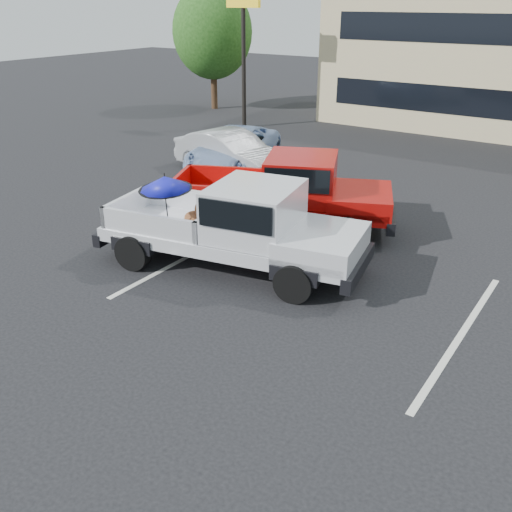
{
  "coord_description": "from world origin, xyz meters",
  "views": [
    {
      "loc": [
        4.75,
        -6.89,
        5.28
      ],
      "look_at": [
        -0.16,
        0.37,
        1.3
      ],
      "focal_mm": 40.0,
      "sensor_mm": 36.0,
      "label": 1
    }
  ],
  "objects_px": {
    "red_pickup": "(294,190)",
    "silver_sedan": "(231,153)",
    "motel_sign": "(243,14)",
    "tree_left": "(212,32)",
    "silver_pickup": "(244,223)",
    "blue_suv": "(234,150)"
  },
  "relations": [
    {
      "from": "motel_sign",
      "to": "blue_suv",
      "type": "relative_size",
      "value": 1.24
    },
    {
      "from": "motel_sign",
      "to": "blue_suv",
      "type": "xyz_separation_m",
      "value": [
        3.66,
        -5.79,
        -3.98
      ]
    },
    {
      "from": "blue_suv",
      "to": "silver_pickup",
      "type": "bearing_deg",
      "value": -70.64
    },
    {
      "from": "motel_sign",
      "to": "red_pickup",
      "type": "relative_size",
      "value": 1.01
    },
    {
      "from": "silver_pickup",
      "to": "blue_suv",
      "type": "distance_m",
      "value": 7.79
    },
    {
      "from": "tree_left",
      "to": "red_pickup",
      "type": "bearing_deg",
      "value": -45.66
    },
    {
      "from": "motel_sign",
      "to": "silver_pickup",
      "type": "bearing_deg",
      "value": -54.86
    },
    {
      "from": "tree_left",
      "to": "silver_sedan",
      "type": "bearing_deg",
      "value": -49.58
    },
    {
      "from": "tree_left",
      "to": "silver_pickup",
      "type": "bearing_deg",
      "value": -50.3
    },
    {
      "from": "motel_sign",
      "to": "red_pickup",
      "type": "xyz_separation_m",
      "value": [
        8.07,
        -9.35,
        -3.64
      ]
    },
    {
      "from": "tree_left",
      "to": "silver_pickup",
      "type": "height_order",
      "value": "tree_left"
    },
    {
      "from": "silver_sedan",
      "to": "blue_suv",
      "type": "distance_m",
      "value": 0.57
    },
    {
      "from": "silver_sedan",
      "to": "silver_pickup",
      "type": "bearing_deg",
      "value": -130.97
    },
    {
      "from": "tree_left",
      "to": "silver_pickup",
      "type": "relative_size",
      "value": 1.01
    },
    {
      "from": "red_pickup",
      "to": "silver_sedan",
      "type": "xyz_separation_m",
      "value": [
        -4.15,
        3.05,
        -0.32
      ]
    },
    {
      "from": "motel_sign",
      "to": "red_pickup",
      "type": "bearing_deg",
      "value": -49.21
    },
    {
      "from": "tree_left",
      "to": "blue_suv",
      "type": "bearing_deg",
      "value": -48.92
    },
    {
      "from": "motel_sign",
      "to": "red_pickup",
      "type": "height_order",
      "value": "motel_sign"
    },
    {
      "from": "motel_sign",
      "to": "red_pickup",
      "type": "distance_m",
      "value": 12.87
    },
    {
      "from": "silver_sedan",
      "to": "blue_suv",
      "type": "relative_size",
      "value": 0.87
    },
    {
      "from": "motel_sign",
      "to": "silver_sedan",
      "type": "relative_size",
      "value": 1.43
    },
    {
      "from": "motel_sign",
      "to": "silver_pickup",
      "type": "height_order",
      "value": "motel_sign"
    }
  ]
}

